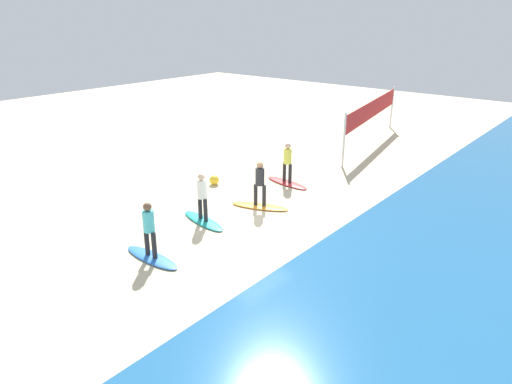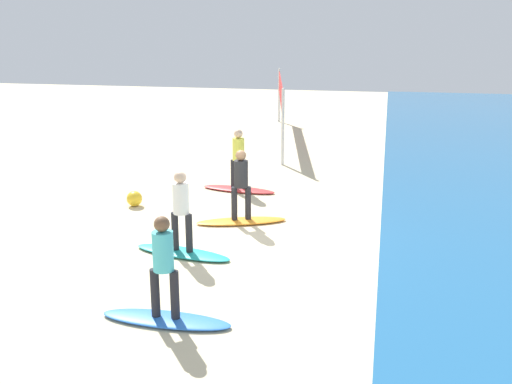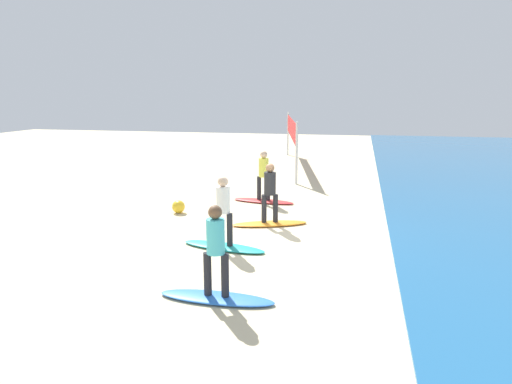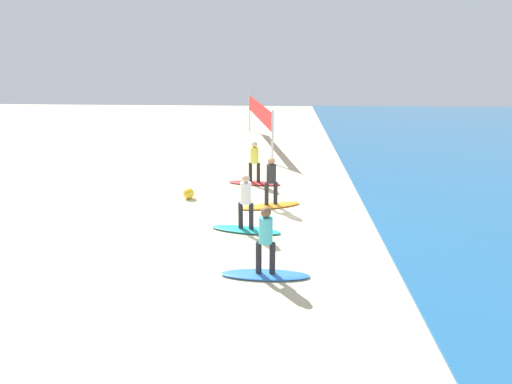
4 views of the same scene
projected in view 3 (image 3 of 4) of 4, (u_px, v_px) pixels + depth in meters
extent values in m
plane|color=beige|center=(269.00, 236.00, 11.99)|extent=(60.00, 60.00, 0.00)
ellipsoid|color=red|center=(264.00, 201.00, 15.66)|extent=(0.84, 2.16, 0.09)
cylinder|color=#232328|center=(268.00, 189.00, 15.52)|extent=(0.14, 0.14, 0.78)
cylinder|color=#232328|center=(259.00, 188.00, 15.63)|extent=(0.14, 0.14, 0.78)
cylinder|color=#E0E04C|center=(264.00, 168.00, 15.43)|extent=(0.32, 0.32, 0.62)
sphere|color=beige|center=(264.00, 155.00, 15.34)|extent=(0.24, 0.24, 0.24)
ellipsoid|color=orange|center=(270.00, 224.00, 12.95)|extent=(1.27, 2.16, 0.09)
cylinder|color=#232328|center=(275.00, 208.00, 12.89)|extent=(0.14, 0.14, 0.78)
cylinder|color=#232328|center=(264.00, 209.00, 12.84)|extent=(0.14, 0.14, 0.78)
cylinder|color=#262628|center=(270.00, 183.00, 12.72)|extent=(0.32, 0.32, 0.62)
sphere|color=#9E704C|center=(270.00, 168.00, 12.63)|extent=(0.24, 0.24, 0.24)
ellipsoid|color=teal|center=(224.00, 247.00, 11.02)|extent=(0.95, 2.17, 0.09)
cylinder|color=#232328|center=(230.00, 230.00, 10.86)|extent=(0.14, 0.14, 0.78)
cylinder|color=#232328|center=(218.00, 228.00, 10.99)|extent=(0.14, 0.14, 0.78)
cylinder|color=white|center=(223.00, 200.00, 10.78)|extent=(0.32, 0.32, 0.62)
sphere|color=beige|center=(223.00, 181.00, 10.69)|extent=(0.24, 0.24, 0.24)
ellipsoid|color=blue|center=(217.00, 298.00, 8.27)|extent=(0.58, 2.10, 0.09)
cylinder|color=#232328|center=(225.00, 275.00, 8.14)|extent=(0.14, 0.14, 0.78)
cylinder|color=#232328|center=(208.00, 274.00, 8.21)|extent=(0.14, 0.14, 0.78)
cylinder|color=#4CC6D1|center=(216.00, 236.00, 8.03)|extent=(0.32, 0.32, 0.62)
sphere|color=brown|center=(215.00, 212.00, 7.94)|extent=(0.24, 0.24, 0.24)
cylinder|color=silver|center=(288.00, 134.00, 27.35)|extent=(0.10, 0.10, 2.50)
cylinder|color=silver|center=(297.00, 153.00, 18.55)|extent=(0.10, 0.10, 2.50)
cube|color=red|center=(292.00, 128.00, 22.81)|extent=(8.84, 1.74, 0.90)
sphere|color=yellow|center=(178.00, 207.00, 14.24)|extent=(0.39, 0.39, 0.39)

